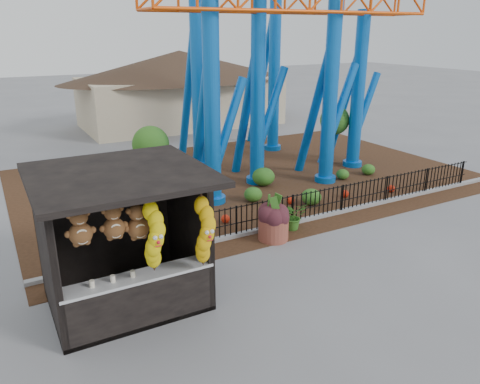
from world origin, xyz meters
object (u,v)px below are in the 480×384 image
prize_booth (127,244)px  terracotta_planter (273,229)px  roller_coaster (270,12)px  potted_plant (293,216)px

prize_booth → terracotta_planter: bearing=17.3°
roller_coaster → potted_plant: size_ratio=12.74×
roller_coaster → potted_plant: roller_coaster is taller
roller_coaster → terracotta_planter: roller_coaster is taller
roller_coaster → potted_plant: (-2.52, -5.53, -6.01)m
roller_coaster → terracotta_planter: (-3.45, -5.87, -6.12)m
prize_booth → potted_plant: 5.96m
prize_booth → terracotta_planter: 5.02m
potted_plant → roller_coaster: bearing=71.4°
prize_booth → potted_plant: size_ratio=4.05×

